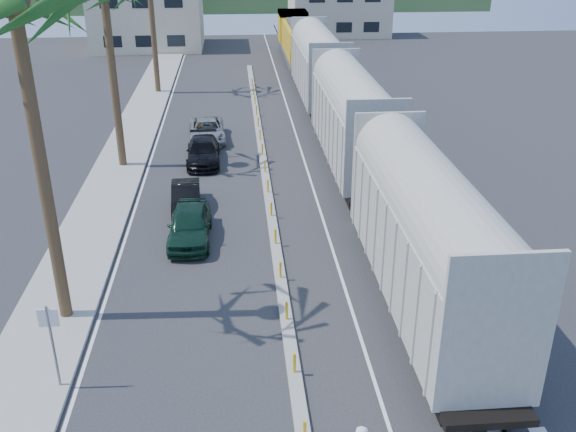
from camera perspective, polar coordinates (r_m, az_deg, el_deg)
The scene contains 11 objects.
ground at distance 19.62m, azimuth 1.14°, elevation -17.63°, with size 140.00×140.00×0.00m, color #28282B.
sidewalk at distance 42.12m, azimuth -14.11°, elevation 5.78°, with size 3.00×90.00×0.15m, color gray.
rails at distance 44.90m, azimuth 3.84°, elevation 7.59°, with size 1.56×100.00×0.06m.
median at distance 36.83m, azimuth -2.06°, elevation 3.82°, with size 0.45×60.00×0.85m.
lane_markings at distance 41.57m, azimuth -5.40°, elevation 6.08°, with size 9.42×90.00×0.01m.
freight_train at distance 42.26m, azimuth 4.34°, elevation 10.53°, with size 3.00×60.94×5.85m.
street_sign at distance 20.70m, azimuth -20.30°, elevation -9.95°, with size 0.60×0.08×3.00m.
car_lead at distance 29.23m, azimuth -8.73°, elevation -0.75°, with size 1.92×4.65×1.58m, color black.
car_second at distance 32.44m, azimuth -9.05°, elevation 1.63°, with size 1.63×4.10×1.33m, color black.
car_third at distance 38.86m, azimuth -7.54°, elevation 5.71°, with size 2.05×4.83×1.39m, color black.
car_rear at distance 42.96m, azimuth -7.21°, elevation 7.57°, with size 2.58×5.08×1.38m, color #97999B.
Camera 1 is at (-1.60, -14.41, 13.22)m, focal length 40.00 mm.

